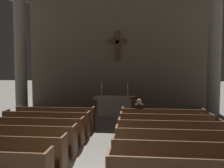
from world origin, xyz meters
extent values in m
cube|color=brown|center=(-2.20, 1.04, 0.42)|extent=(3.14, 0.40, 0.05)
cube|color=brown|center=(-2.20, 1.22, 0.20)|extent=(3.14, 0.04, 0.40)
cube|color=brown|center=(-0.60, 1.02, 0.47)|extent=(0.06, 0.50, 0.95)
cube|color=brown|center=(-2.20, 2.08, 0.42)|extent=(3.14, 0.40, 0.05)
cube|color=brown|center=(-2.20, 1.85, 0.70)|extent=(3.14, 0.05, 0.50)
cube|color=brown|center=(-2.20, 2.26, 0.20)|extent=(3.14, 0.04, 0.40)
cube|color=brown|center=(-0.60, 2.06, 0.47)|extent=(0.06, 0.50, 0.95)
cube|color=brown|center=(-2.20, 3.12, 0.42)|extent=(3.14, 0.40, 0.05)
cube|color=brown|center=(-2.20, 2.89, 0.70)|extent=(3.14, 0.05, 0.50)
cube|color=brown|center=(-2.20, 3.30, 0.20)|extent=(3.14, 0.04, 0.40)
cube|color=brown|center=(-0.60, 3.10, 0.47)|extent=(0.06, 0.50, 0.95)
cube|color=brown|center=(-2.20, 4.15, 0.42)|extent=(3.14, 0.40, 0.05)
cube|color=brown|center=(-2.20, 3.93, 0.70)|extent=(3.14, 0.05, 0.50)
cube|color=brown|center=(-2.20, 4.33, 0.20)|extent=(3.14, 0.04, 0.40)
cube|color=brown|center=(-0.60, 4.13, 0.47)|extent=(0.06, 0.50, 0.95)
cube|color=brown|center=(-3.80, 4.13, 0.47)|extent=(0.06, 0.50, 0.95)
cube|color=brown|center=(-2.20, 5.19, 0.42)|extent=(3.14, 0.40, 0.05)
cube|color=brown|center=(-2.20, 4.97, 0.70)|extent=(3.14, 0.05, 0.50)
cube|color=brown|center=(-2.20, 5.37, 0.20)|extent=(3.14, 0.04, 0.40)
cube|color=brown|center=(-0.60, 5.17, 0.47)|extent=(0.06, 0.50, 0.95)
cube|color=brown|center=(-3.80, 5.17, 0.47)|extent=(0.06, 0.50, 0.95)
cube|color=brown|center=(2.20, 1.04, 0.42)|extent=(3.14, 0.40, 0.05)
cube|color=brown|center=(2.20, 0.81, 0.70)|extent=(3.14, 0.05, 0.50)
cube|color=brown|center=(2.20, 1.22, 0.20)|extent=(3.14, 0.04, 0.40)
cube|color=brown|center=(0.60, 1.02, 0.47)|extent=(0.06, 0.50, 0.95)
cube|color=brown|center=(2.20, 2.08, 0.42)|extent=(3.14, 0.40, 0.05)
cube|color=brown|center=(2.20, 1.85, 0.70)|extent=(3.14, 0.05, 0.50)
cube|color=brown|center=(2.20, 2.26, 0.20)|extent=(3.14, 0.04, 0.40)
cube|color=brown|center=(0.60, 2.06, 0.47)|extent=(0.06, 0.50, 0.95)
cube|color=brown|center=(2.20, 3.12, 0.42)|extent=(3.14, 0.40, 0.05)
cube|color=brown|center=(2.20, 2.89, 0.70)|extent=(3.14, 0.05, 0.50)
cube|color=brown|center=(2.20, 3.30, 0.20)|extent=(3.14, 0.04, 0.40)
cube|color=brown|center=(0.60, 3.10, 0.47)|extent=(0.06, 0.50, 0.95)
cube|color=brown|center=(3.80, 3.10, 0.47)|extent=(0.06, 0.50, 0.95)
cube|color=brown|center=(2.20, 4.15, 0.42)|extent=(3.14, 0.40, 0.05)
cube|color=brown|center=(2.20, 3.93, 0.70)|extent=(3.14, 0.05, 0.50)
cube|color=brown|center=(2.20, 4.33, 0.20)|extent=(3.14, 0.04, 0.40)
cube|color=brown|center=(0.60, 4.13, 0.47)|extent=(0.06, 0.50, 0.95)
cube|color=brown|center=(3.80, 4.13, 0.47)|extent=(0.06, 0.50, 0.95)
cube|color=brown|center=(2.20, 5.19, 0.42)|extent=(3.14, 0.40, 0.05)
cube|color=brown|center=(2.20, 4.97, 0.70)|extent=(3.14, 0.05, 0.50)
cube|color=brown|center=(2.20, 5.37, 0.20)|extent=(3.14, 0.04, 0.40)
cube|color=brown|center=(0.60, 5.17, 0.47)|extent=(0.06, 0.50, 0.95)
cube|color=brown|center=(3.80, 5.17, 0.47)|extent=(0.06, 0.50, 0.95)
cube|color=gray|center=(-4.98, 7.83, 0.10)|extent=(0.88, 0.88, 0.20)
cylinder|color=gray|center=(-4.98, 7.83, 3.03)|extent=(0.63, 0.63, 6.06)
cube|color=gray|center=(4.98, 7.83, 0.10)|extent=(0.88, 0.88, 0.20)
cylinder|color=gray|center=(4.98, 7.83, 3.03)|extent=(0.63, 0.63, 6.06)
cube|color=#BCB7AD|center=(0.00, 8.30, 0.44)|extent=(1.76, 0.72, 0.88)
cube|color=#BCB7AD|center=(0.00, 8.30, 0.94)|extent=(2.20, 0.90, 0.12)
cube|color=silver|center=(0.00, 8.30, 1.00)|extent=(2.09, 0.86, 0.01)
cylinder|color=#B79338|center=(-0.70, 8.30, 1.02)|extent=(0.16, 0.16, 0.02)
cylinder|color=#B79338|center=(-0.70, 8.30, 1.22)|extent=(0.07, 0.07, 0.42)
cylinder|color=silver|center=(-0.70, 8.30, 1.60)|extent=(0.04, 0.04, 0.34)
cylinder|color=#B79338|center=(0.70, 8.30, 1.02)|extent=(0.16, 0.16, 0.02)
cylinder|color=#B79338|center=(0.70, 8.30, 1.22)|extent=(0.07, 0.07, 0.42)
cylinder|color=silver|center=(0.70, 8.30, 1.60)|extent=(0.04, 0.04, 0.34)
cube|color=#706656|center=(0.00, 10.44, 3.49)|extent=(10.96, 0.25, 6.99)
cube|color=brown|center=(0.00, 10.21, 3.84)|extent=(0.21, 0.21, 1.77)
cube|color=brown|center=(0.00, 10.21, 4.11)|extent=(1.13, 0.21, 0.21)
cylinder|color=brown|center=(1.03, 7.10, 0.02)|extent=(0.36, 0.36, 0.04)
cylinder|color=brown|center=(1.03, 7.10, 0.53)|extent=(0.10, 0.10, 1.05)
cube|color=brown|center=(1.03, 7.10, 1.08)|extent=(0.44, 0.31, 0.15)
cube|color=#26262B|center=(1.27, 5.37, 0.23)|extent=(0.24, 0.14, 0.45)
cube|color=#26262B|center=(1.27, 5.24, 0.51)|extent=(0.28, 0.36, 0.12)
cube|color=#2D2319|center=(1.27, 5.11, 0.84)|extent=(0.32, 0.20, 0.54)
sphere|color=beige|center=(1.27, 5.11, 1.22)|extent=(0.20, 0.20, 0.20)
camera|label=1|loc=(1.12, -4.62, 2.61)|focal=38.99mm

